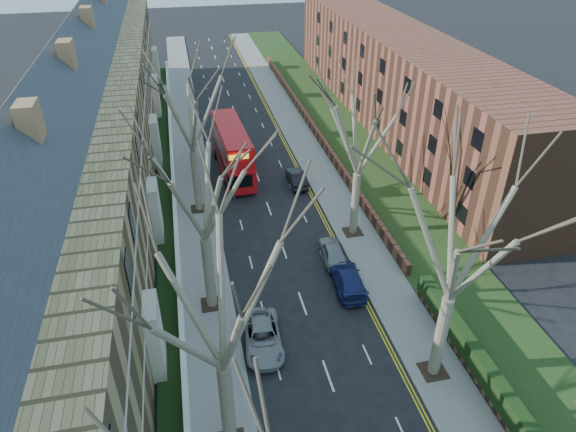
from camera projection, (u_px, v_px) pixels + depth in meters
pavement_left at (189, 154)px, 51.77m from camera, size 3.00×102.00×0.12m
pavement_right at (304, 144)px, 53.92m from camera, size 3.00×102.00×0.12m
terrace_left at (90, 143)px, 40.88m from camera, size 9.70×78.00×13.60m
flats_right at (397, 79)px, 56.65m from camera, size 13.97×54.00×10.00m
front_wall_left at (174, 189)px, 44.57m from camera, size 0.30×78.00×1.00m
grass_verge_right at (345, 139)px, 54.68m from camera, size 6.00×102.00×0.06m
tree_left_mid at (216, 292)px, 19.48m from camera, size 10.50×10.50×14.71m
tree_left_far at (199, 178)px, 27.92m from camera, size 10.15×10.15×14.22m
tree_left_dist at (188, 99)px, 37.67m from camera, size 10.50×10.50×14.71m
tree_right_mid at (464, 228)px, 23.17m from camera, size 10.50×10.50×14.71m
tree_right_far at (362, 121)px, 34.91m from camera, size 10.15×10.15×14.22m
double_decker_bus at (232, 151)px, 47.46m from camera, size 3.06×10.52×4.38m
car_left_far at (263, 337)px, 29.64m from camera, size 2.44×4.77×1.29m
car_right_near at (347, 279)px, 34.06m from camera, size 2.19×4.77×1.35m
car_right_mid at (333, 252)px, 36.67m from camera, size 1.88×4.02×1.33m
car_right_far at (297, 178)px, 46.20m from camera, size 1.47×3.99×1.31m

